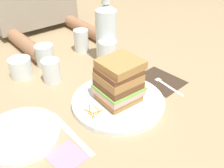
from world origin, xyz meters
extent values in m
plane|color=#9E8460|center=(0.00, 0.00, 0.00)|extent=(3.00, 3.00, 0.00)
cylinder|color=white|center=(0.00, -0.03, 0.01)|extent=(0.28, 0.28, 0.02)
cube|color=#A87A42|center=(0.00, -0.03, 0.03)|extent=(0.11, 0.11, 0.02)
cube|color=#E0A393|center=(0.00, -0.03, 0.05)|extent=(0.12, 0.12, 0.01)
cube|color=#7AB74C|center=(0.00, -0.03, 0.06)|extent=(0.12, 0.12, 0.01)
cube|color=brown|center=(0.00, -0.03, 0.08)|extent=(0.12, 0.11, 0.02)
cube|color=#A87A42|center=(0.00, -0.03, 0.10)|extent=(0.11, 0.11, 0.02)
cube|color=brown|center=(0.00, -0.03, 0.12)|extent=(0.11, 0.11, 0.01)
cube|color=#A87A42|center=(0.01, -0.03, 0.14)|extent=(0.11, 0.11, 0.03)
cylinder|color=orange|center=(-0.09, -0.03, 0.02)|extent=(0.03, 0.01, 0.00)
cylinder|color=orange|center=(-0.10, -0.02, 0.02)|extent=(0.01, 0.03, 0.00)
cylinder|color=orange|center=(-0.09, -0.01, 0.02)|extent=(0.02, 0.03, 0.00)
cylinder|color=orange|center=(-0.11, -0.04, 0.02)|extent=(0.01, 0.03, 0.00)
cylinder|color=orange|center=(-0.10, -0.04, 0.02)|extent=(0.03, 0.02, 0.00)
cylinder|color=orange|center=(-0.08, -0.02, 0.02)|extent=(0.01, 0.03, 0.00)
cylinder|color=orange|center=(-0.08, -0.04, 0.02)|extent=(0.03, 0.01, 0.00)
cylinder|color=orange|center=(0.09, -0.03, 0.02)|extent=(0.03, 0.01, 0.00)
cylinder|color=orange|center=(0.09, -0.02, 0.02)|extent=(0.00, 0.02, 0.00)
cylinder|color=orange|center=(0.11, -0.03, 0.02)|extent=(0.00, 0.03, 0.00)
cylinder|color=orange|center=(0.10, -0.01, 0.02)|extent=(0.02, 0.01, 0.00)
cylinder|color=orange|center=(0.09, -0.03, 0.02)|extent=(0.01, 0.02, 0.00)
cube|color=#38281E|center=(0.20, -0.02, 0.00)|extent=(0.14, 0.16, 0.00)
cube|color=silver|center=(0.19, -0.08, 0.00)|extent=(0.02, 0.11, 0.00)
cube|color=silver|center=(0.20, -0.02, 0.00)|extent=(0.02, 0.02, 0.00)
cylinder|color=silver|center=(0.21, 0.01, 0.00)|extent=(0.01, 0.04, 0.00)
cylinder|color=silver|center=(0.20, 0.01, 0.00)|extent=(0.01, 0.04, 0.00)
cylinder|color=silver|center=(0.20, 0.01, 0.00)|extent=(0.01, 0.04, 0.00)
cylinder|color=silver|center=(0.19, 0.01, 0.00)|extent=(0.01, 0.04, 0.00)
cube|color=silver|center=(-0.18, -0.09, 0.00)|extent=(0.02, 0.10, 0.00)
cube|color=silver|center=(-0.18, 0.01, 0.00)|extent=(0.02, 0.11, 0.00)
cylinder|color=white|center=(0.13, 0.18, 0.05)|extent=(0.07, 0.07, 0.10)
cylinder|color=orange|center=(0.13, 0.18, 0.04)|extent=(0.06, 0.06, 0.08)
cylinder|color=silver|center=(0.15, 0.22, 0.10)|extent=(0.08, 0.08, 0.20)
cone|color=silver|center=(0.15, 0.22, 0.21)|extent=(0.08, 0.08, 0.02)
cylinder|color=silver|center=(0.15, 0.22, 0.24)|extent=(0.03, 0.03, 0.02)
cylinder|color=silver|center=(0.12, 0.35, 0.05)|extent=(0.06, 0.06, 0.09)
cylinder|color=silver|center=(-0.05, 0.33, 0.04)|extent=(0.07, 0.07, 0.08)
cylinder|color=silver|center=(-0.09, 0.22, 0.04)|extent=(0.06, 0.06, 0.08)
cylinder|color=silver|center=(-0.16, 0.31, 0.04)|extent=(0.08, 0.08, 0.07)
cylinder|color=white|center=(-0.28, 0.03, 0.01)|extent=(0.20, 0.20, 0.02)
cube|color=pink|center=(-0.23, -0.10, 0.00)|extent=(0.09, 0.09, 0.00)
cylinder|color=#936647|center=(-0.06, 0.49, 0.03)|extent=(0.06, 0.28, 0.06)
cylinder|color=#936647|center=(0.24, 0.49, 0.03)|extent=(0.06, 0.28, 0.06)
sphere|color=#936647|center=(-0.06, 0.35, 0.03)|extent=(0.06, 0.06, 0.06)
sphere|color=#936647|center=(0.24, 0.35, 0.03)|extent=(0.06, 0.06, 0.06)
camera|label=1|loc=(-0.39, -0.47, 0.47)|focal=39.27mm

